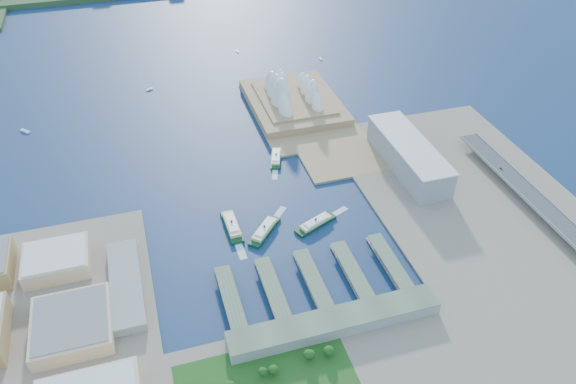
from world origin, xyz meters
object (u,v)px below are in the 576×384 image
object	(u,v)px
ferry_d	(316,222)
ferry_b	(276,156)
ferry_c	(264,229)
car_c	(501,168)
ferry_a	(232,224)
toaster_building	(408,155)
opera_house	(294,87)

from	to	relation	value
ferry_d	ferry_b	bearing A→B (deg)	-21.29
ferry_c	car_c	xyz separation A→B (m)	(308.35, 13.23, 10.40)
ferry_c	ferry_a	bearing A→B (deg)	12.58
car_c	toaster_building	bearing A→B (deg)	152.11
toaster_building	ferry_b	distance (m)	170.74
toaster_building	ferry_d	world-z (taller)	toaster_building
ferry_b	ferry_d	world-z (taller)	ferry_d
toaster_building	ferry_d	xyz separation A→B (m)	(-148.79, -71.63, -15.48)
opera_house	toaster_building	distance (m)	219.62
ferry_a	car_c	world-z (taller)	car_c
ferry_b	ferry_d	bearing A→B (deg)	-69.15
opera_house	car_c	size ratio (longest dim) A/B	37.75
ferry_a	ferry_d	bearing A→B (deg)	-15.67
ferry_c	car_c	bearing A→B (deg)	-135.66
ferry_b	ferry_c	world-z (taller)	ferry_c
ferry_a	ferry_b	world-z (taller)	ferry_a
opera_house	toaster_building	size ratio (longest dim) A/B	1.16
toaster_building	ferry_b	bearing A→B (deg)	155.84
ferry_b	ferry_c	xyz separation A→B (m)	(-52.23, -136.28, 0.46)
opera_house	ferry_b	distance (m)	148.31
opera_house	ferry_d	xyz separation A→B (m)	(-58.79, -271.63, -26.98)
ferry_a	ferry_b	bearing A→B (deg)	52.80
ferry_a	ferry_d	xyz separation A→B (m)	(91.52, -23.43, -0.41)
ferry_c	ferry_d	distance (m)	58.77
opera_house	ferry_d	size ratio (longest dim) A/B	3.39
ferry_a	ferry_c	world-z (taller)	ferry_a
toaster_building	ferry_c	world-z (taller)	toaster_building
ferry_a	opera_house	bearing A→B (deg)	57.48
car_c	ferry_d	bearing A→B (deg)	-175.84
opera_house	ferry_a	world-z (taller)	opera_house
ferry_c	ferry_b	bearing A→B (deg)	-69.09
opera_house	toaster_building	xyz separation A→B (m)	(90.00, -200.00, -11.50)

